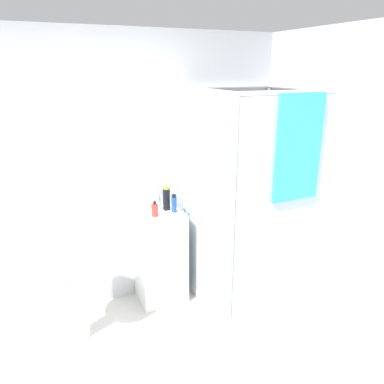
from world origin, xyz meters
The scene contains 8 objects.
wall_back centered at (0.00, 1.70, 1.25)m, with size 6.40×0.06×2.50m, color silver.
shower_enclosure centered at (1.14, 1.10, 0.56)m, with size 0.96×0.99×2.02m.
vanity_cabinet centered at (0.40, 1.49, 0.45)m, with size 0.44×0.38×0.91m.
sink centered at (-0.42, 1.25, 0.64)m, with size 0.48×0.48×0.98m.
soap_dispenser centered at (0.34, 1.44, 0.96)m, with size 0.06×0.06×0.15m.
shampoo_bottle_tall_black centered at (0.49, 1.54, 1.02)m, with size 0.07×0.07×0.23m.
shampoo_bottle_blue centered at (0.54, 1.46, 0.99)m, with size 0.05×0.05×0.17m.
lotion_bottle_white centered at (0.42, 1.58, 0.97)m, with size 0.05×0.05×0.16m.
Camera 1 is at (-0.64, -1.56, 2.18)m, focal length 35.00 mm.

